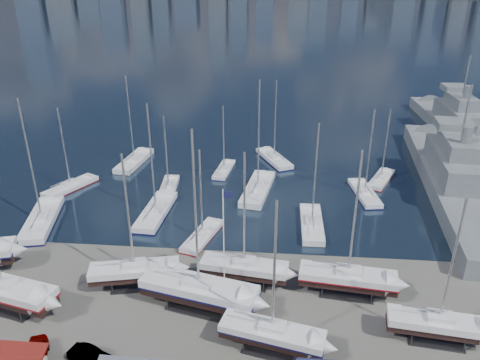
# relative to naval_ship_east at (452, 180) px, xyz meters

# --- Properties ---
(ground) EXTENTS (1400.00, 1400.00, 0.00)m
(ground) POSITION_rel_naval_ship_east_xyz_m (-34.67, -30.63, -1.67)
(ground) COLOR #605E59
(ground) RESTS_ON ground
(water) EXTENTS (1400.00, 600.00, 0.40)m
(water) POSITION_rel_naval_ship_east_xyz_m (-34.67, 279.37, -1.82)
(water) COLOR #182438
(water) RESTS_ON ground
(sailboat_cradle_1) EXTENTS (11.78, 5.82, 18.16)m
(sailboat_cradle_1) POSITION_rel_naval_ship_east_xyz_m (-54.69, -33.13, 0.52)
(sailboat_cradle_1) COLOR #2D2D33
(sailboat_cradle_1) RESTS_ON ground
(sailboat_cradle_2) EXTENTS (9.97, 4.74, 15.72)m
(sailboat_cradle_2) POSITION_rel_naval_ship_east_xyz_m (-42.52, -28.49, 0.39)
(sailboat_cradle_2) COLOR #2D2D33
(sailboat_cradle_2) RESTS_ON ground
(sailboat_cradle_3) EXTENTS (12.64, 6.28, 19.40)m
(sailboat_cradle_3) POSITION_rel_naval_ship_east_xyz_m (-34.94, -31.41, 0.58)
(sailboat_cradle_3) COLOR #2D2D33
(sailboat_cradle_3) RESTS_ON ground
(sailboat_cradle_4) EXTENTS (9.84, 3.97, 15.64)m
(sailboat_cradle_4) POSITION_rel_naval_ship_east_xyz_m (-30.70, -26.85, 0.39)
(sailboat_cradle_4) COLOR #2D2D33
(sailboat_cradle_4) RESTS_ON ground
(sailboat_cradle_5) EXTENTS (9.95, 4.89, 15.53)m
(sailboat_cradle_5) POSITION_rel_naval_ship_east_xyz_m (-27.39, -36.76, 0.38)
(sailboat_cradle_5) COLOR #2D2D33
(sailboat_cradle_5) RESTS_ON ground
(sailboat_cradle_6) EXTENTS (10.56, 4.09, 16.58)m
(sailboat_cradle_6) POSITION_rel_naval_ship_east_xyz_m (-19.59, -27.81, 0.43)
(sailboat_cradle_6) COLOR #2D2D33
(sailboat_cradle_6) RESTS_ON ground
(sailboat_cradle_7) EXTENTS (9.41, 3.71, 15.03)m
(sailboat_cradle_7) POSITION_rel_naval_ship_east_xyz_m (-12.06, -34.14, 0.36)
(sailboat_cradle_7) COLOR #2D2D33
(sailboat_cradle_7) RESTS_ON ground
(sailboat_moored_0) EXTENTS (6.03, 12.78, 18.43)m
(sailboat_moored_0) POSITION_rel_naval_ship_east_xyz_m (-59.36, -16.01, -1.35)
(sailboat_moored_0) COLOR black
(sailboat_moored_0) RESTS_ON water
(sailboat_moored_1) EXTENTS (6.68, 9.40, 13.86)m
(sailboat_moored_1) POSITION_rel_naval_ship_east_xyz_m (-60.00, -5.16, -1.36)
(sailboat_moored_1) COLOR black
(sailboat_moored_1) RESTS_ON water
(sailboat_moored_2) EXTENTS (4.46, 11.20, 16.45)m
(sailboat_moored_2) POSITION_rel_naval_ship_east_xyz_m (-53.03, 6.08, -1.34)
(sailboat_moored_2) COLOR black
(sailboat_moored_2) RESTS_ON water
(sailboat_moored_3) EXTENTS (3.87, 11.55, 17.01)m
(sailboat_moored_3) POSITION_rel_naval_ship_east_xyz_m (-44.37, -12.35, -1.36)
(sailboat_moored_3) COLOR black
(sailboat_moored_3) RESTS_ON water
(sailboat_moored_4) EXTENTS (2.99, 8.57, 12.70)m
(sailboat_moored_4) POSITION_rel_naval_ship_east_xyz_m (-44.44, -4.17, -1.34)
(sailboat_moored_4) COLOR black
(sailboat_moored_4) RESTS_ON water
(sailboat_moored_5) EXTENTS (3.25, 8.33, 12.12)m
(sailboat_moored_5) POSITION_rel_naval_ship_east_xyz_m (-36.58, 3.73, -1.36)
(sailboat_moored_5) COLOR black
(sailboat_moored_5) RESTS_ON water
(sailboat_moored_6) EXTENTS (4.74, 8.94, 12.87)m
(sailboat_moored_6) POSITION_rel_naval_ship_east_xyz_m (-36.80, -17.99, -1.36)
(sailboat_moored_6) COLOR black
(sailboat_moored_6) RESTS_ON water
(sailboat_moored_7) EXTENTS (5.21, 12.63, 18.51)m
(sailboat_moored_7) POSITION_rel_naval_ship_east_xyz_m (-30.38, -3.75, -1.34)
(sailboat_moored_7) COLOR black
(sailboat_moored_7) RESTS_ON water
(sailboat_moored_8) EXTENTS (7.13, 10.49, 15.37)m
(sailboat_moored_8) POSITION_rel_naval_ship_east_xyz_m (-28.13, 9.39, -1.36)
(sailboat_moored_8) COLOR black
(sailboat_moored_8) RESTS_ON water
(sailboat_moored_9) EXTENTS (2.89, 10.20, 15.39)m
(sailboat_moored_9) POSITION_rel_naval_ship_east_xyz_m (-22.55, -13.84, -1.34)
(sailboat_moored_9) COLOR black
(sailboat_moored_9) RESTS_ON water
(sailboat_moored_10) EXTENTS (4.10, 9.88, 14.33)m
(sailboat_moored_10) POSITION_rel_naval_ship_east_xyz_m (-13.97, -3.57, -1.36)
(sailboat_moored_10) COLOR black
(sailboat_moored_10) RESTS_ON water
(sailboat_moored_11) EXTENTS (5.90, 8.76, 12.81)m
(sailboat_moored_11) POSITION_rel_naval_ship_east_xyz_m (-10.43, 2.10, -1.36)
(sailboat_moored_11) COLOR black
(sailboat_moored_11) RESTS_ON water
(naval_ship_east) EXTENTS (12.39, 49.85, 18.44)m
(naval_ship_east) POSITION_rel_naval_ship_east_xyz_m (0.00, 0.00, 0.00)
(naval_ship_east) COLOR slate
(naval_ship_east) RESTS_ON water
(naval_ship_west) EXTENTS (8.44, 44.00, 17.94)m
(naval_ship_west) POSITION_rel_naval_ship_east_xyz_m (9.36, 27.29, -0.00)
(naval_ship_west) COLOR slate
(naval_ship_west) RESTS_ON water
(car_a) EXTENTS (3.36, 4.94, 1.56)m
(car_a) POSITION_rel_naval_ship_east_xyz_m (-48.19, -39.87, -0.89)
(car_a) COLOR gray
(car_a) RESTS_ON ground
(car_b) EXTENTS (4.41, 2.65, 1.37)m
(car_b) POSITION_rel_naval_ship_east_xyz_m (-43.42, -39.47, -0.98)
(car_b) COLOR gray
(car_b) RESTS_ON ground
(flagpole) EXTENTS (1.07, 0.12, 12.14)m
(flagpole) POSITION_rel_naval_ship_east_xyz_m (-32.66, -28.12, 5.33)
(flagpole) COLOR white
(flagpole) RESTS_ON ground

